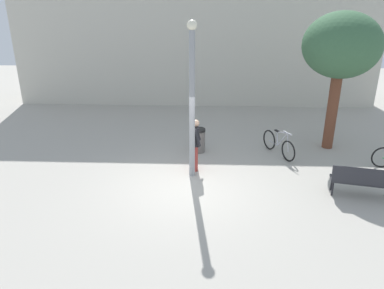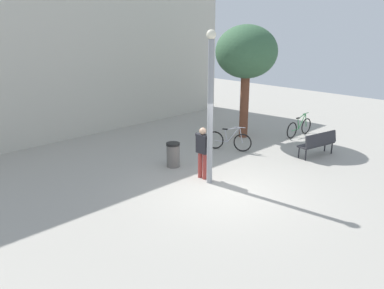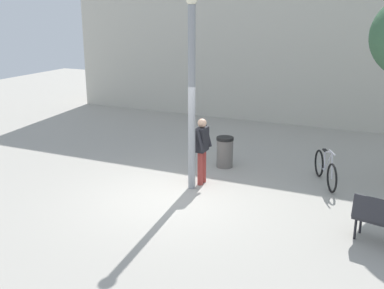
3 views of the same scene
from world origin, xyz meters
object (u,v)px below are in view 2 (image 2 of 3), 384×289
Objects in this scene: lamppost at (210,104)px; bicycle_silver at (229,141)px; trash_bin at (173,155)px; park_bench at (318,142)px; plaza_tree at (246,53)px; bicycle_green at (299,127)px; person_by_lamppost at (203,149)px.

lamppost reaches higher than bicycle_silver.
trash_bin is (0.16, 1.83, -2.06)m from lamppost.
plaza_tree reaches higher than park_bench.
bicycle_green is 2.14× the size of trash_bin.
bicycle_silver is 1.95× the size of trash_bin.
park_bench is at bearing -58.01° from bicycle_silver.
bicycle_silver is at bearing 29.62° from lamppost.
trash_bin is at bearing 170.50° from bicycle_green.
park_bench reaches higher than trash_bin.
trash_bin is at bearing 87.93° from person_by_lamppost.
bicycle_green reaches higher than park_bench.
bicycle_silver reaches higher than park_bench.
person_by_lamppost is 1.01× the size of bicycle_silver.
lamppost reaches higher than person_by_lamppost.
bicycle_green is at bearing 6.51° from lamppost.
person_by_lamppost reaches higher than bicycle_green.
person_by_lamppost reaches higher than trash_bin.
lamppost is at bearing -153.25° from plaza_tree.
trash_bin is at bearing 146.42° from park_bench.
bicycle_silver is 2.76m from trash_bin.
bicycle_green is (1.80, -1.67, -3.18)m from plaza_tree.
trash_bin is (0.05, 1.44, -0.54)m from person_by_lamppost.
trash_bin is at bearing 176.22° from bicycle_silver.
plaza_tree is at bearing 7.21° from trash_bin.
plaza_tree is at bearing 22.06° from bicycle_silver.
plaza_tree is 3.78m from bicycle_silver.
plaza_tree is 4.01m from bicycle_green.
trash_bin is (-6.45, 1.08, 0.04)m from bicycle_green.
bicycle_silver is at bearing 24.28° from person_by_lamppost.
person_by_lamppost is at bearing -155.72° from bicycle_silver.
bicycle_green is (6.50, 0.37, -0.58)m from person_by_lamppost.
plaza_tree is 2.85× the size of bicycle_silver.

